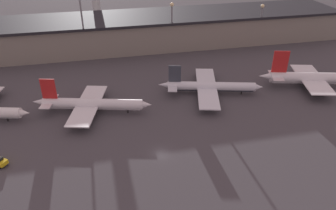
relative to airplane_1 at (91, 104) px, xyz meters
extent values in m
plane|color=#423F44|center=(18.08, -26.71, -3.09)|extent=(600.00, 600.00, 0.00)
cube|color=gray|center=(18.08, 61.81, 3.69)|extent=(222.46, 29.65, 13.56)
cube|color=black|center=(18.08, 61.81, 11.07)|extent=(222.46, 31.65, 1.20)
cone|color=white|center=(-20.96, -1.14, 0.05)|extent=(4.63, 4.05, 3.13)
cylinder|color=black|center=(-26.57, 0.36, -2.34)|extent=(0.50, 0.50, 1.48)
cylinder|color=silver|center=(0.50, -0.13, 0.18)|extent=(32.86, 11.84, 3.43)
cylinder|color=silver|center=(0.50, -0.13, -0.42)|extent=(31.13, 10.92, 2.92)
cone|color=silver|center=(17.49, -4.66, 0.18)|extent=(4.82, 4.21, 3.26)
cone|color=silver|center=(-16.65, 4.44, 0.43)|extent=(5.73, 4.15, 2.92)
cube|color=red|center=(-12.93, 3.45, 5.40)|extent=(4.75, 1.62, 7.02)
cube|color=silver|center=(-13.57, 3.62, 0.69)|extent=(5.83, 10.32, 0.24)
cube|color=silver|center=(-1.10, 0.29, -0.25)|extent=(14.29, 28.16, 0.36)
cylinder|color=gray|center=(1.82, 7.38, -1.45)|extent=(4.14, 2.80, 1.89)
cylinder|color=gray|center=(-2.10, -7.30, -1.45)|extent=(4.14, 2.80, 1.89)
cylinder|color=black|center=(11.69, -3.12, -2.31)|extent=(0.50, 0.50, 1.55)
cylinder|color=black|center=(-0.75, 1.62, -2.31)|extent=(0.50, 0.50, 1.55)
cylinder|color=black|center=(-1.45, -1.03, -2.31)|extent=(0.50, 0.50, 1.55)
cylinder|color=silver|center=(43.26, 3.75, -0.04)|extent=(31.76, 11.34, 3.20)
cylinder|color=#333842|center=(43.26, 3.75, -0.60)|extent=(30.08, 10.47, 2.72)
cone|color=silver|center=(59.65, -0.62, -0.04)|extent=(4.50, 3.93, 3.04)
cone|color=silver|center=(26.71, 8.16, 0.20)|extent=(5.34, 3.87, 2.72)
cube|color=#333842|center=(30.27, 7.21, 4.71)|extent=(4.44, 1.54, 6.31)
cube|color=silver|center=(29.65, 7.38, 0.44)|extent=(6.12, 12.19, 0.24)
cube|color=silver|center=(41.71, 4.16, -0.44)|extent=(15.23, 33.38, 0.36)
cylinder|color=gray|center=(45.00, 12.75, -1.57)|extent=(3.86, 2.61, 1.76)
cylinder|color=gray|center=(40.29, -4.93, -1.57)|extent=(3.86, 2.61, 1.76)
cylinder|color=black|center=(54.09, 0.86, -2.37)|extent=(0.50, 0.50, 1.44)
cylinder|color=black|center=(42.04, 5.40, -2.37)|extent=(0.50, 0.50, 1.44)
cylinder|color=black|center=(41.38, 2.92, -2.37)|extent=(0.50, 0.50, 1.44)
cylinder|color=silver|center=(84.15, 0.17, 0.79)|extent=(34.85, 12.96, 4.08)
cylinder|color=silver|center=(84.15, 0.17, 0.08)|extent=(33.00, 11.91, 3.47)
cone|color=silver|center=(65.87, 5.05, 1.10)|extent=(6.81, 4.93, 3.47)
cube|color=red|center=(69.96, 3.96, 7.06)|extent=(5.63, 1.86, 8.45)
cube|color=silver|center=(69.28, 4.14, 1.40)|extent=(6.39, 10.22, 0.24)
cube|color=silver|center=(82.46, 0.63, 0.28)|extent=(15.47, 27.78, 0.36)
cylinder|color=gray|center=(85.37, 7.49, -1.09)|extent=(4.92, 3.33, 2.25)
cylinder|color=gray|center=(81.57, -6.78, -1.09)|extent=(4.92, 3.33, 2.25)
cylinder|color=black|center=(82.88, 2.20, -2.17)|extent=(0.50, 0.50, 1.84)
cylinder|color=black|center=(82.04, -0.95, -2.17)|extent=(0.50, 0.50, 1.84)
cube|color=black|center=(-23.86, -22.76, -0.82)|extent=(1.54, 1.69, 0.80)
cylinder|color=black|center=(-23.00, -22.34, -2.64)|extent=(1.06, 1.01, 0.90)
cylinder|color=black|center=(-24.07, -23.69, -2.64)|extent=(1.06, 1.01, 0.90)
cylinder|color=slate|center=(-1.02, 47.82, 10.47)|extent=(0.70, 0.70, 27.11)
cylinder|color=slate|center=(38.71, 47.82, 8.00)|extent=(0.70, 0.70, 22.17)
sphere|color=beige|center=(38.71, 47.82, 19.68)|extent=(1.80, 1.80, 1.80)
cylinder|color=slate|center=(83.34, 47.82, 6.51)|extent=(0.70, 0.70, 19.18)
sphere|color=beige|center=(83.34, 47.82, 16.70)|extent=(1.80, 1.80, 1.80)
cylinder|color=#99999E|center=(6.07, 96.61, 12.39)|extent=(4.40, 4.40, 30.95)
camera|label=1|loc=(4.20, -97.29, 54.13)|focal=35.00mm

